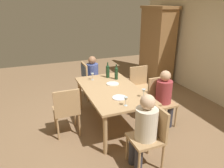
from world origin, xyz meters
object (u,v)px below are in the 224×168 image
(person_man_bearded, at_px, (144,127))
(wine_glass_near_left, at_px, (93,75))
(chair_far_right, at_px, (161,98))
(wine_bottle_dark_red, at_px, (108,71))
(wine_bottle_tall_green, at_px, (116,73))
(dinner_plate_host, at_px, (119,98))
(handbag, at_px, (149,109))
(chair_left_end, at_px, (88,76))
(dinner_plate_guest_left, at_px, (113,84))
(person_man_guest, at_px, (94,74))
(chair_far_left, at_px, (140,84))
(wine_glass_centre, at_px, (144,91))
(armoire_cabinet, at_px, (157,44))
(chair_right_end, at_px, (151,133))
(person_woman_host, at_px, (164,95))
(wine_glass_near_right, at_px, (126,99))
(chair_near, at_px, (67,109))
(dining_table, at_px, (112,93))

(person_man_bearded, relative_size, wine_glass_near_left, 7.69)
(chair_far_right, distance_m, wine_glass_near_left, 1.47)
(wine_bottle_dark_red, bearing_deg, wine_bottle_tall_green, 36.23)
(dinner_plate_host, distance_m, handbag, 1.22)
(chair_left_end, height_order, dinner_plate_guest_left, chair_left_end)
(wine_bottle_tall_green, bearing_deg, person_man_guest, -162.35)
(chair_far_left, distance_m, wine_glass_centre, 1.20)
(armoire_cabinet, height_order, chair_far_right, armoire_cabinet)
(chair_right_end, xyz_separation_m, wine_bottle_dark_red, (-1.92, 0.07, 0.35))
(person_woman_host, distance_m, person_man_bearded, 1.25)
(armoire_cabinet, xyz_separation_m, chair_far_left, (1.51, -1.37, -0.56))
(person_man_bearded, height_order, wine_glass_near_left, person_man_bearded)
(chair_far_left, height_order, wine_glass_near_right, chair_far_left)
(armoire_cabinet, xyz_separation_m, wine_glass_centre, (2.54, -1.89, -0.25))
(person_man_bearded, distance_m, wine_glass_near_left, 1.91)
(armoire_cabinet, xyz_separation_m, chair_far_right, (2.32, -1.37, -0.56))
(chair_near, bearing_deg, person_man_guest, 56.07)
(wine_bottle_tall_green, xyz_separation_m, wine_glass_near_right, (1.19, -0.34, -0.04))
(person_woman_host, height_order, person_man_guest, person_woman_host)
(chair_far_right, relative_size, wine_glass_near_right, 6.17)
(chair_near, distance_m, handbag, 1.84)
(chair_left_end, bearing_deg, chair_far_left, 52.27)
(chair_near, height_order, wine_glass_near_left, chair_near)
(chair_left_end, distance_m, wine_glass_centre, 1.91)
(chair_near, height_order, dinner_plate_guest_left, chair_near)
(wine_glass_near_right, bearing_deg, chair_left_end, -177.99)
(chair_left_end, xyz_separation_m, wine_bottle_dark_red, (0.64, 0.28, 0.29))
(armoire_cabinet, distance_m, chair_far_left, 2.11)
(person_man_guest, height_order, wine_bottle_dark_red, person_man_guest)
(chair_left_end, relative_size, dinner_plate_guest_left, 3.65)
(dinner_plate_guest_left, bearing_deg, wine_bottle_tall_green, 143.03)
(chair_near, relative_size, wine_bottle_tall_green, 2.81)
(armoire_cabinet, height_order, dining_table, armoire_cabinet)
(armoire_cabinet, xyz_separation_m, wine_glass_near_left, (1.38, -2.46, -0.25))
(chair_left_end, height_order, wine_glass_near_left, chair_left_end)
(wine_bottle_dark_red, distance_m, wine_glass_centre, 1.21)
(handbag, bearing_deg, dining_table, -86.49)
(wine_bottle_tall_green, height_order, wine_glass_centre, wine_bottle_tall_green)
(chair_left_end, distance_m, chair_far_left, 1.29)
(person_woman_host, relative_size, wine_glass_centre, 7.48)
(chair_near, xyz_separation_m, dinner_plate_guest_left, (-0.32, 1.00, 0.21))
(wine_glass_near_left, bearing_deg, wine_glass_near_right, 6.00)
(wine_bottle_tall_green, xyz_separation_m, dinner_plate_guest_left, (0.24, -0.18, -0.14))
(chair_far_right, xyz_separation_m, wine_bottle_tall_green, (-0.79, -0.61, 0.35))
(armoire_cabinet, relative_size, person_woman_host, 1.96)
(chair_right_end, distance_m, chair_near, 1.54)
(chair_far_left, relative_size, wine_bottle_dark_red, 2.68)
(chair_right_end, xyz_separation_m, wine_glass_centre, (-0.73, 0.28, 0.31))
(dining_table, relative_size, chair_right_end, 1.96)
(dinner_plate_host, bearing_deg, wine_bottle_tall_green, 160.50)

